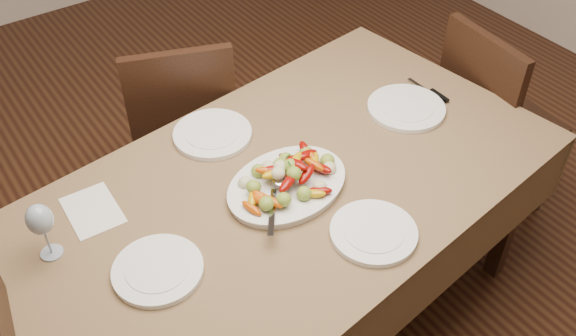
% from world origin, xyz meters
% --- Properties ---
extents(floor, '(6.00, 6.00, 0.00)m').
position_xyz_m(floor, '(0.00, 0.00, 0.00)').
color(floor, '#351C10').
rests_on(floor, ground).
extents(dining_table, '(1.96, 1.27, 0.76)m').
position_xyz_m(dining_table, '(-0.16, -0.05, 0.38)').
color(dining_table, brown).
rests_on(dining_table, ground).
extents(chair_far, '(0.54, 0.54, 0.95)m').
position_xyz_m(chair_far, '(-0.15, 0.76, 0.47)').
color(chair_far, black).
rests_on(chair_far, ground).
extents(chair_right, '(0.46, 0.46, 0.95)m').
position_xyz_m(chair_right, '(1.00, -0.02, 0.47)').
color(chair_right, black).
rests_on(chair_right, ground).
extents(serving_platter, '(0.45, 0.36, 0.02)m').
position_xyz_m(serving_platter, '(-0.18, -0.07, 0.77)').
color(serving_platter, white).
rests_on(serving_platter, dining_table).
extents(roasted_vegetables, '(0.36, 0.27, 0.09)m').
position_xyz_m(roasted_vegetables, '(-0.18, -0.07, 0.83)').
color(roasted_vegetables, '#720703').
rests_on(roasted_vegetables, serving_platter).
extents(serving_spoon, '(0.26, 0.22, 0.03)m').
position_xyz_m(serving_spoon, '(-0.24, -0.12, 0.81)').
color(serving_spoon, '#9EA0A8').
rests_on(serving_spoon, serving_platter).
extents(plate_left, '(0.26, 0.26, 0.02)m').
position_xyz_m(plate_left, '(-0.67, -0.14, 0.77)').
color(plate_left, white).
rests_on(plate_left, dining_table).
extents(plate_right, '(0.29, 0.29, 0.02)m').
position_xyz_m(plate_right, '(0.43, 0.02, 0.77)').
color(plate_right, white).
rests_on(plate_right, dining_table).
extents(plate_far, '(0.28, 0.28, 0.02)m').
position_xyz_m(plate_far, '(-0.24, 0.30, 0.77)').
color(plate_far, white).
rests_on(plate_far, dining_table).
extents(plate_near, '(0.26, 0.26, 0.02)m').
position_xyz_m(plate_near, '(-0.08, -0.39, 0.77)').
color(plate_near, white).
rests_on(plate_near, dining_table).
extents(wine_glass, '(0.08, 0.08, 0.20)m').
position_xyz_m(wine_glass, '(-0.89, 0.10, 0.86)').
color(wine_glass, '#8C99A5').
rests_on(wine_glass, dining_table).
extents(menu_card, '(0.16, 0.22, 0.00)m').
position_xyz_m(menu_card, '(-0.73, 0.20, 0.76)').
color(menu_card, silver).
rests_on(menu_card, dining_table).
extents(table_knife, '(0.02, 0.20, 0.01)m').
position_xyz_m(table_knife, '(0.58, 0.05, 0.76)').
color(table_knife, '#9EA0A8').
rests_on(table_knife, dining_table).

